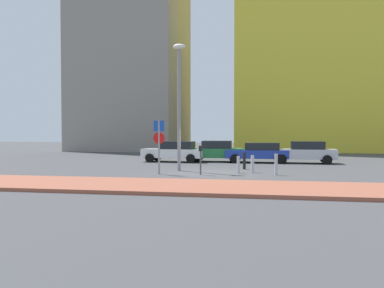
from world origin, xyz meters
TOP-DOWN VIEW (x-y plane):
  - ground_plane at (0.00, 0.00)m, footprint 120.00×120.00m
  - sidewalk_brick at (0.00, -5.99)m, footprint 40.00×3.86m
  - parked_car_white at (-3.37, 7.09)m, footprint 4.53×2.11m
  - parked_car_green at (-0.38, 7.78)m, footprint 4.00×2.04m
  - parked_car_blue at (2.68, 7.46)m, footprint 4.41×2.03m
  - parked_car_silver at (5.86, 7.39)m, footprint 4.38×2.03m
  - parking_sign_post at (-2.33, -1.25)m, footprint 0.60×0.10m
  - parking_meter at (-0.19, -1.13)m, footprint 0.18×0.14m
  - street_lamp at (-1.67, 0.65)m, footprint 0.70×0.36m
  - traffic_bollard_near at (1.89, 2.22)m, footprint 0.17×0.17m
  - traffic_bollard_mid at (3.59, -0.63)m, footprint 0.16×0.16m
  - traffic_bollard_far at (1.66, -0.08)m, footprint 0.15×0.15m
  - traffic_bollard_edge at (2.39, 0.41)m, footprint 0.18×0.18m
  - building_colorful_midrise at (9.39, 28.63)m, footprint 18.76×14.42m
  - building_under_construction at (-12.88, 26.29)m, footprint 12.20×13.44m

SIDE VIEW (x-z plane):
  - ground_plane at x=0.00m, z-range 0.00..0.00m
  - sidewalk_brick at x=0.00m, z-range 0.00..0.14m
  - traffic_bollard_far at x=1.66m, z-range 0.00..0.91m
  - traffic_bollard_edge at x=2.39m, z-range 0.00..0.92m
  - traffic_bollard_near at x=1.89m, z-range 0.00..0.99m
  - traffic_bollard_mid at x=3.59m, z-range 0.00..1.08m
  - parked_car_blue at x=2.68m, z-range 0.05..1.47m
  - parked_car_white at x=-3.37m, z-range 0.04..1.54m
  - parked_car_silver at x=5.86m, z-range 0.03..1.57m
  - parked_car_green at x=-0.38m, z-range 0.03..1.58m
  - parking_meter at x=-0.19m, z-range 0.21..1.70m
  - parking_sign_post at x=-2.33m, z-range 0.36..3.15m
  - street_lamp at x=-1.67m, z-range 0.62..7.69m
  - building_under_construction at x=-12.88m, z-range 0.00..25.49m
  - building_colorful_midrise at x=9.39m, z-range 0.00..29.28m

